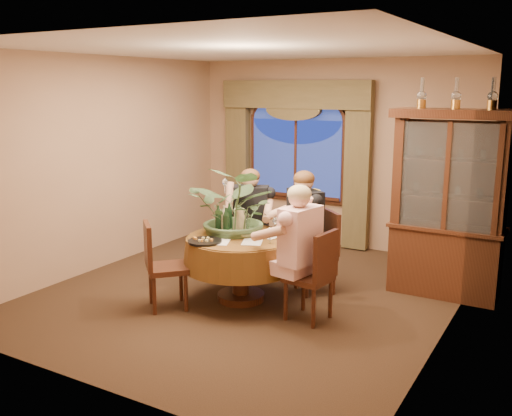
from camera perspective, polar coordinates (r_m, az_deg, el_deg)
The scene contains 36 objects.
floor at distance 6.86m, azimuth -0.62°, elevation -8.44°, with size 5.00×5.00×0.00m, color black.
wall_back at distance 8.72m, azimuth 7.78°, elevation 5.38°, with size 4.50×4.50×0.00m, color #906D51.
wall_right at distance 5.71m, azimuth 19.19°, elevation 1.27°, with size 5.00×5.00×0.00m, color #906D51.
ceiling at distance 6.43m, azimuth -0.68°, elevation 15.62°, with size 5.00×5.00×0.00m, color white.
window at distance 8.91m, azimuth 4.00°, elevation 4.95°, with size 1.62×0.10×1.32m, color navy, non-canonical shape.
arched_transom at distance 8.85m, azimuth 4.08°, elevation 9.97°, with size 1.60×0.06×0.44m, color navy, non-canonical shape.
drapery_left at distance 9.38m, azimuth -1.82°, elevation 4.59°, with size 0.38×0.14×2.32m, color #483E23.
drapery_right at distance 8.49m, azimuth 10.11°, elevation 3.62°, with size 0.38×0.14×2.32m, color #483E23.
swag_valance at distance 8.77m, azimuth 3.87°, elevation 11.26°, with size 2.45×0.16×0.42m, color #483E23, non-canonical shape.
dining_table at distance 6.52m, azimuth -1.53°, elevation -6.06°, with size 1.31×1.31×0.75m, color maroon.
china_cabinet at distance 6.86m, azimuth 18.68°, elevation 0.31°, with size 1.34×0.53×2.16m, color #35190E.
oil_lamp_left at distance 6.81m, azimuth 16.26°, elevation 10.98°, with size 0.11×0.11×0.34m, color #A5722D, non-canonical shape.
oil_lamp_center at distance 6.73m, azimuth 19.41°, elevation 10.78°, with size 0.11×0.11×0.34m, color #A5722D, non-canonical shape.
oil_lamp_right at distance 6.67m, azimuth 22.61°, elevation 10.53°, with size 0.11×0.11×0.34m, color #A5722D, non-canonical shape.
chair_right at distance 5.98m, azimuth 5.28°, elevation -6.72°, with size 0.42×0.42×0.96m, color black.
chair_back_right at distance 6.78m, azimuth 5.93°, elevation -4.47°, with size 0.42×0.42×0.96m, color black.
chair_back at distance 7.32m, azimuth -0.92°, elevation -3.14°, with size 0.42×0.42×0.96m, color black.
chair_front_left at distance 6.34m, azimuth -8.86°, elevation -5.74°, with size 0.42×0.42×0.96m, color black.
person_pink at distance 5.90m, azimuth 4.43°, elevation -4.55°, with size 0.52×0.47×1.44m, color beige, non-canonical shape.
person_back at distance 7.20m, azimuth -0.54°, elevation -1.55°, with size 0.50×0.46×1.41m, color black, non-canonical shape.
person_scarf at distance 6.77m, azimuth 4.90°, elevation -2.31°, with size 0.52×0.48×1.45m, color black, non-canonical shape.
stoneware_vase at distance 6.51m, azimuth -1.67°, elevation -1.32°, with size 0.15×0.15×0.29m, color #94825F, non-canonical shape.
centerpiece_plant at distance 6.45m, azimuth -1.85°, elevation 3.21°, with size 1.06×1.18×0.92m, color #3F5C37.
olive_bowl at distance 6.36m, azimuth -1.22°, elevation -2.73°, with size 0.17×0.17×0.05m, color brown.
cheese_platter at distance 6.19m, azimuth -5.14°, elevation -3.34°, with size 0.37×0.37×0.02m, color black.
wine_bottle_0 at distance 6.62m, azimuth -2.68°, elevation -0.92°, with size 0.07×0.07×0.33m, color black.
wine_bottle_1 at distance 6.65m, azimuth -3.84°, elevation -0.88°, with size 0.07×0.07×0.33m, color tan.
wine_bottle_2 at distance 6.49m, azimuth -3.21°, elevation -1.18°, with size 0.07×0.07×0.33m, color tan.
wine_bottle_3 at distance 6.38m, azimuth -3.01°, elevation -1.43°, with size 0.07×0.07×0.33m, color black.
wine_bottle_4 at distance 6.51m, azimuth -3.80°, elevation -1.16°, with size 0.07×0.07×0.33m, color black.
tasting_paper_0 at distance 6.18m, azimuth -0.37°, elevation -3.39°, with size 0.21×0.30×0.00m, color white.
tasting_paper_1 at distance 6.44m, azimuth 1.72°, elevation -2.77°, with size 0.21×0.30×0.00m, color white.
tasting_paper_2 at distance 6.20m, azimuth -3.67°, elevation -3.37°, with size 0.21×0.30×0.00m, color white.
wine_glass_person_pink at distance 6.11m, azimuth 1.41°, elevation -2.75°, with size 0.07×0.07×0.18m, color silver, non-canonical shape.
wine_glass_person_back at distance 6.80m, azimuth -0.99°, elevation -1.21°, with size 0.07×0.07×0.18m, color silver, non-canonical shape.
wine_glass_person_scarf at distance 6.56m, azimuth 1.92°, elevation -1.71°, with size 0.07×0.07×0.18m, color silver, non-canonical shape.
Camera 1 is at (3.27, -5.52, 2.41)m, focal length 40.00 mm.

